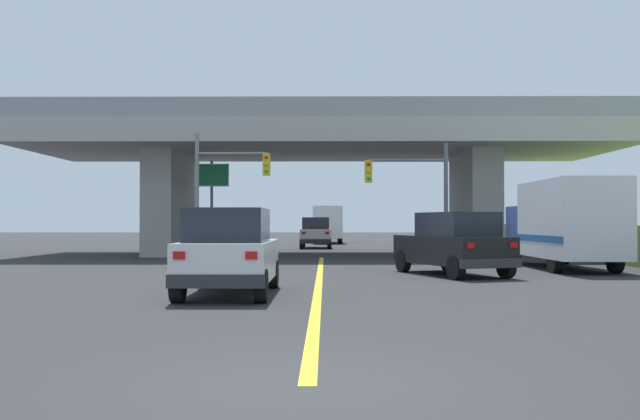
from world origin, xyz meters
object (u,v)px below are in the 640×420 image
Objects in this scene: box_truck at (564,223)px; traffic_signal_nearside at (417,186)px; semi_truck_distant at (328,224)px; suv_lead at (230,252)px; highway_sign at (212,185)px; suv_crossing at (453,244)px; traffic_signal_farside at (222,182)px; sedan_oncoming at (316,233)px.

traffic_signal_nearside is (-4.73, 4.79, 1.59)m from box_truck.
semi_truck_distant is (-3.78, 26.47, -1.68)m from traffic_signal_nearside.
highway_sign is at bearing 100.61° from suv_lead.
suv_lead is 8.85m from suv_crossing.
semi_truck_distant is at bearing 76.57° from suv_crossing.
suv_crossing is 34.45m from semi_truck_distant.
traffic_signal_farside is at bearing 179.63° from traffic_signal_nearside.
traffic_signal_farside reaches higher than highway_sign.
semi_truck_distant is at bearing 74.82° from highway_sign.
suv_lead is 29.73m from sedan_oncoming.
semi_truck_distant is (0.81, 10.69, 0.56)m from sedan_oncoming.
sedan_oncoming is at bearing 65.24° from highway_sign.
traffic_signal_farside is at bearing -103.83° from sedan_oncoming.
traffic_signal_farside is at bearing -75.34° from highway_sign.
suv_crossing is 11.88m from traffic_signal_farside.
box_truck is 32.40m from semi_truck_distant.
traffic_signal_farside is (-8.46, 0.05, 0.21)m from traffic_signal_nearside.
highway_sign is (-5.09, -11.04, 2.57)m from sedan_oncoming.
traffic_signal_farside reaches higher than sedan_oncoming.
box_truck reaches higher than semi_truck_distant.
traffic_signal_nearside reaches higher than suv_crossing.
sedan_oncoming is (1.60, 29.69, 0.00)m from suv_lead.
highway_sign reaches higher than semi_truck_distant.
suv_lead is 0.86× the size of traffic_signal_nearside.
traffic_signal_nearside is (4.59, -15.78, 2.24)m from sedan_oncoming.
traffic_signal_farside reaches higher than suv_crossing.
sedan_oncoming is (-9.32, 20.57, -0.65)m from box_truck.
semi_truck_distant is (2.41, 40.38, 0.57)m from suv_lead.
semi_truck_distant reaches higher than sedan_oncoming.
suv_lead is 0.61× the size of box_truck.
highway_sign reaches higher than box_truck.
traffic_signal_nearside is at bearing -26.04° from highway_sign.
traffic_signal_nearside is 1.07× the size of highway_sign.
box_truck is at bearing -74.77° from semi_truck_distant.
suv_lead is at bearing -155.87° from suv_crossing.
traffic_signal_farside reaches higher than semi_truck_distant.
semi_truck_distant reaches higher than suv_lead.
sedan_oncoming is 16.38m from traffic_signal_farside.
suv_crossing is at bearing -51.74° from highway_sign.
sedan_oncoming is at bearing 86.91° from suv_lead.
traffic_signal_nearside reaches higher than box_truck.
traffic_signal_farside reaches higher than traffic_signal_nearside.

